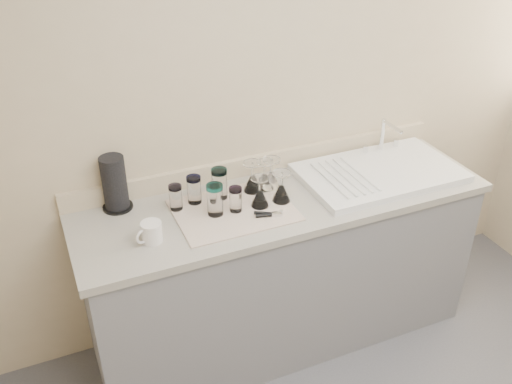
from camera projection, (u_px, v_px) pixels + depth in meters
name	position (u px, v px, depth m)	size (l,w,h in m)	color
room_envelope	(488.00, 205.00, 1.51)	(3.54, 3.50, 2.52)	#4F4E53
counter_unit	(282.00, 269.00, 3.02)	(2.06, 0.62, 0.90)	slate
sink_unit	(379.00, 172.00, 2.97)	(0.82, 0.50, 0.22)	white
dish_towel	(234.00, 210.00, 2.68)	(0.55, 0.42, 0.01)	silver
tumbler_teal	(176.00, 197.00, 2.66)	(0.06, 0.06, 0.12)	white
tumbler_cyan	(194.00, 189.00, 2.70)	(0.07, 0.07, 0.14)	white
tumbler_purple	(219.00, 183.00, 2.73)	(0.08, 0.08, 0.15)	white
tumbler_blue	(215.00, 199.00, 2.61)	(0.08, 0.08, 0.15)	white
tumbler_lavender	(236.00, 199.00, 2.64)	(0.06, 0.06, 0.12)	white
goblet_back_left	(252.00, 181.00, 2.80)	(0.09, 0.09, 0.16)	white
goblet_back_right	(265.00, 179.00, 2.83)	(0.08, 0.08, 0.15)	white
goblet_front_left	(260.00, 196.00, 2.69)	(0.09, 0.09, 0.15)	white
goblet_front_right	(281.00, 191.00, 2.72)	(0.09, 0.09, 0.16)	white
goblet_extra	(271.00, 178.00, 2.83)	(0.09, 0.09, 0.16)	white
can_opener	(269.00, 214.00, 2.63)	(0.13, 0.08, 0.02)	silver
white_mug	(151.00, 232.00, 2.45)	(0.14, 0.12, 0.09)	silver
paper_towel_roll	(115.00, 184.00, 2.64)	(0.14, 0.14, 0.27)	black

